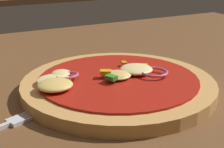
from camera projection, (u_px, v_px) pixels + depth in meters
dining_table at (118, 91)px, 0.54m from camera, size 1.30×0.90×0.03m
pizza at (117, 84)px, 0.50m from camera, size 0.29×0.29×0.03m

